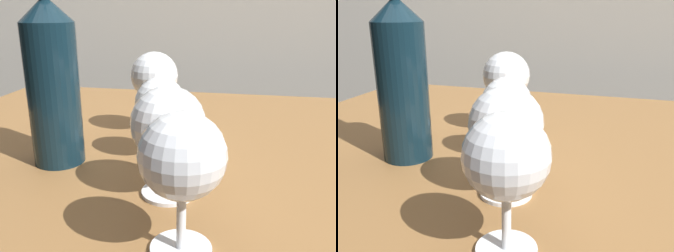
% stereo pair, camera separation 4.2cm
% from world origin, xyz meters
% --- Properties ---
extents(dining_table, '(1.28, 0.81, 0.76)m').
position_xyz_m(dining_table, '(0.00, 0.00, 0.66)').
color(dining_table, brown).
rests_on(dining_table, ground_plane).
extents(wine_glass_chardonnay, '(0.08, 0.08, 0.14)m').
position_xyz_m(wine_glass_chardonnay, '(-0.08, -0.28, 0.85)').
color(wine_glass_chardonnay, white).
rests_on(wine_glass_chardonnay, dining_table).
extents(wine_glass_empty, '(0.09, 0.09, 0.14)m').
position_xyz_m(wine_glass_empty, '(-0.11, -0.17, 0.85)').
color(wine_glass_empty, white).
rests_on(wine_glass_empty, dining_table).
extents(wine_glass_port, '(0.08, 0.08, 0.13)m').
position_xyz_m(wine_glass_port, '(-0.15, -0.06, 0.84)').
color(wine_glass_port, white).
rests_on(wine_glass_port, dining_table).
extents(wine_glass_rose, '(0.08, 0.08, 0.15)m').
position_xyz_m(wine_glass_rose, '(-0.18, 0.06, 0.86)').
color(wine_glass_rose, white).
rests_on(wine_glass_rose, dining_table).
extents(wine_bottle, '(0.07, 0.07, 0.33)m').
position_xyz_m(wine_bottle, '(-0.29, -0.10, 0.88)').
color(wine_bottle, '#0F232D').
rests_on(wine_bottle, dining_table).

